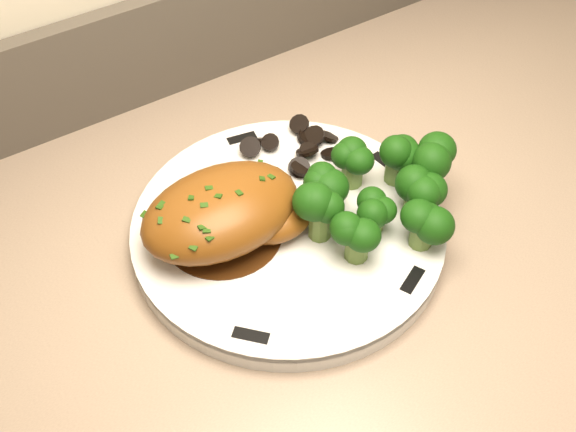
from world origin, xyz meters
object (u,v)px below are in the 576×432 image
chicken_breast (227,212)px  counter (420,406)px  broccoli_florets (378,194)px  plate (288,230)px

chicken_breast → counter: bearing=-15.5°
counter → chicken_breast: bearing=163.4°
broccoli_florets → plate: bearing=155.0°
chicken_breast → plate: bearing=-19.0°
counter → chicken_breast: (-0.25, 0.07, 0.50)m
counter → plate: size_ratio=7.19×
chicken_breast → broccoli_florets: size_ratio=1.00×
plate → chicken_breast: size_ratio=1.90×
counter → chicken_breast: size_ratio=13.68×
counter → plate: (-0.19, 0.05, 0.46)m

